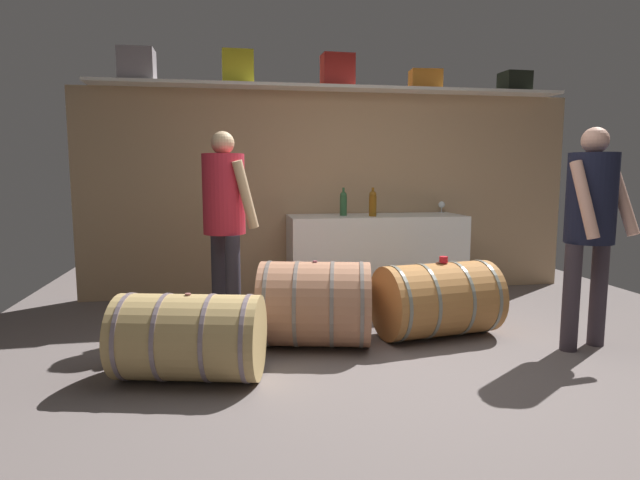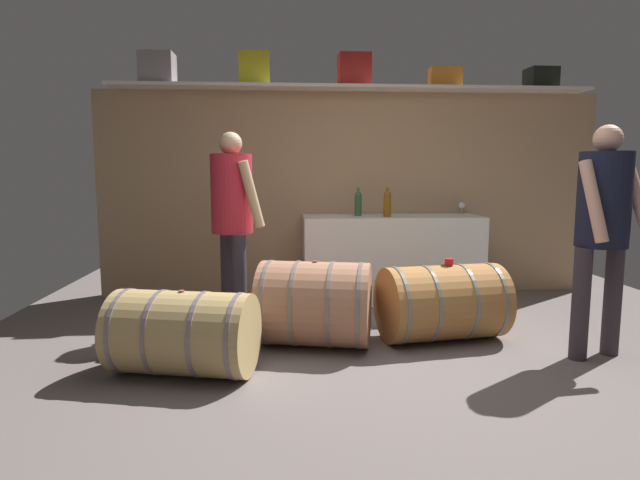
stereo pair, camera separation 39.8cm
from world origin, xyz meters
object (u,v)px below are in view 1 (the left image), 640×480
at_px(toolcase_yellow, 238,67).
at_px(wine_barrel_far, 315,304).
at_px(winemaker_pouring, 591,215).
at_px(toolcase_orange, 425,80).
at_px(toolcase_black, 515,82).
at_px(work_cabinet, 376,257).
at_px(visitor_tasting, 225,209).
at_px(wine_barrel_near, 437,300).
at_px(toolcase_grey, 137,65).
at_px(toolcase_red, 338,71).
at_px(tasting_cup, 444,260).
at_px(wine_glass, 442,205).
at_px(wine_barrel_flank, 189,337).
at_px(wine_bottle_amber, 373,203).
at_px(wine_bottle_green, 343,203).

bearing_deg(toolcase_yellow, wine_barrel_far, -74.04).
xyz_separation_m(wine_barrel_far, winemaker_pouring, (2.01, -0.40, 0.69)).
relative_size(toolcase_orange, toolcase_black, 1.13).
bearing_deg(work_cabinet, wine_barrel_far, -121.65).
bearing_deg(visitor_tasting, wine_barrel_near, 47.42).
height_order(toolcase_grey, toolcase_yellow, toolcase_yellow).
bearing_deg(toolcase_grey, toolcase_red, 0.53).
xyz_separation_m(work_cabinet, wine_barrel_near, (0.14, -1.36, -0.14)).
height_order(work_cabinet, visitor_tasting, visitor_tasting).
distance_m(toolcase_yellow, visitor_tasting, 1.71).
relative_size(toolcase_red, tasting_cup, 4.89).
bearing_deg(toolcase_orange, wine_glass, 7.85).
relative_size(toolcase_black, wine_barrel_flank, 0.29).
height_order(wine_glass, wine_barrel_near, wine_glass).
bearing_deg(wine_barrel_flank, wine_barrel_far, 43.24).
xyz_separation_m(wine_bottle_amber, wine_barrel_flank, (-1.71, -1.84, -0.74)).
xyz_separation_m(toolcase_black, winemaker_pouring, (-0.50, -2.06, -1.30)).
xyz_separation_m(wine_barrel_near, tasting_cup, (0.05, 0.00, 0.33)).
height_order(toolcase_red, work_cabinet, toolcase_red).
bearing_deg(wine_barrel_flank, tasting_cup, 29.87).
distance_m(toolcase_orange, toolcase_black, 1.04).
relative_size(toolcase_grey, toolcase_yellow, 1.01).
relative_size(toolcase_yellow, toolcase_red, 1.00).
bearing_deg(visitor_tasting, toolcase_yellow, 147.03).
bearing_deg(toolcase_yellow, toolcase_orange, -1.47).
distance_m(toolcase_grey, visitor_tasting, 1.89).
height_order(wine_bottle_amber, winemaker_pouring, winemaker_pouring).
height_order(toolcase_black, wine_bottle_amber, toolcase_black).
xyz_separation_m(toolcase_yellow, tasting_cup, (1.58, -1.58, -1.75)).
relative_size(toolcase_orange, wine_barrel_far, 0.34).
relative_size(wine_barrel_far, winemaker_pouring, 0.58).
relative_size(wine_glass, visitor_tasting, 0.08).
height_order(wine_bottle_amber, wine_bottle_green, wine_bottle_amber).
xyz_separation_m(wine_bottle_amber, visitor_tasting, (-1.48, -0.69, 0.00)).
xyz_separation_m(wine_barrel_flank, visitor_tasting, (0.23, 1.15, 0.74)).
relative_size(toolcase_red, toolcase_black, 1.13).
xyz_separation_m(wine_barrel_flank, winemaker_pouring, (2.91, 0.13, 0.74)).
bearing_deg(work_cabinet, winemaker_pouring, -58.38).
bearing_deg(toolcase_grey, tasting_cup, -31.22).
distance_m(wine_barrel_near, winemaker_pouring, 1.31).
distance_m(toolcase_black, wine_glass, 1.57).
distance_m(toolcase_black, wine_barrel_flank, 4.53).
bearing_deg(wine_barrel_far, wine_bottle_amber, 70.59).
xyz_separation_m(toolcase_orange, wine_barrel_flank, (-2.37, -2.18, -2.03)).
distance_m(toolcase_red, tasting_cup, 2.42).
distance_m(wine_bottle_amber, wine_bottle_green, 0.31).
distance_m(toolcase_yellow, wine_barrel_near, 3.03).
bearing_deg(wine_barrel_near, toolcase_black, 37.21).
height_order(toolcase_grey, wine_bottle_green, toolcase_grey).
distance_m(toolcase_grey, toolcase_orange, 2.96).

